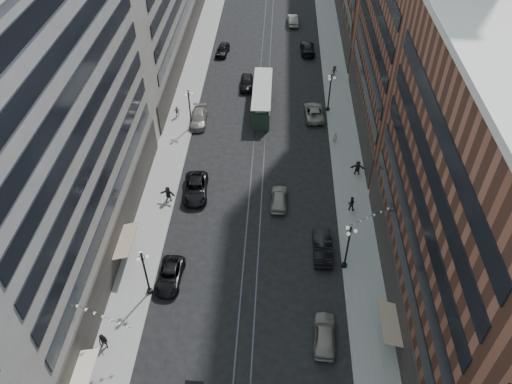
% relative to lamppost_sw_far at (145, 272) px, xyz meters
% --- Properties ---
extents(ground, '(220.00, 220.00, 0.00)m').
position_rel_lamppost_sw_far_xyz_m(ground, '(9.20, 32.00, -3.10)').
color(ground, black).
rests_on(ground, ground).
extents(sidewalk_west, '(4.00, 180.00, 0.15)m').
position_rel_lamppost_sw_far_xyz_m(sidewalk_west, '(-1.80, 42.00, -3.02)').
color(sidewalk_west, gray).
rests_on(sidewalk_west, ground).
extents(sidewalk_east, '(4.00, 180.00, 0.15)m').
position_rel_lamppost_sw_far_xyz_m(sidewalk_east, '(20.20, 42.00, -3.02)').
color(sidewalk_east, gray).
rests_on(sidewalk_east, ground).
extents(rail_west, '(0.12, 180.00, 0.02)m').
position_rel_lamppost_sw_far_xyz_m(rail_west, '(8.50, 42.00, -3.09)').
color(rail_west, '#2D2D33').
rests_on(rail_west, ground).
extents(rail_east, '(0.12, 180.00, 0.02)m').
position_rel_lamppost_sw_far_xyz_m(rail_east, '(9.90, 42.00, -3.09)').
color(rail_east, '#2D2D33').
rests_on(rail_east, ground).
extents(building_west_mid, '(8.00, 36.00, 28.00)m').
position_rel_lamppost_sw_far_xyz_m(building_west_mid, '(-7.80, 5.00, 10.90)').
color(building_west_mid, '#9A9589').
rests_on(building_west_mid, ground).
extents(building_east_mid, '(8.00, 30.00, 24.00)m').
position_rel_lamppost_sw_far_xyz_m(building_east_mid, '(26.20, -0.00, 8.90)').
color(building_east_mid, brown).
rests_on(building_east_mid, ground).
extents(lamppost_sw_far, '(1.03, 1.14, 5.52)m').
position_rel_lamppost_sw_far_xyz_m(lamppost_sw_far, '(0.00, 0.00, 0.00)').
color(lamppost_sw_far, black).
rests_on(lamppost_sw_far, sidewalk_west).
extents(lamppost_sw_mid, '(1.03, 1.14, 5.52)m').
position_rel_lamppost_sw_far_xyz_m(lamppost_sw_mid, '(0.00, 27.00, 0.00)').
color(lamppost_sw_mid, black).
rests_on(lamppost_sw_mid, sidewalk_west).
extents(lamppost_se_far, '(1.03, 1.14, 5.52)m').
position_rel_lamppost_sw_far_xyz_m(lamppost_se_far, '(18.40, 4.00, 0.00)').
color(lamppost_se_far, black).
rests_on(lamppost_se_far, sidewalk_east).
extents(lamppost_se_mid, '(1.03, 1.14, 5.52)m').
position_rel_lamppost_sw_far_xyz_m(lamppost_se_mid, '(18.40, 32.00, 0.00)').
color(lamppost_se_mid, black).
rests_on(lamppost_se_mid, sidewalk_east).
extents(streetcar, '(2.54, 11.48, 3.17)m').
position_rel_lamppost_sw_far_xyz_m(streetcar, '(9.20, 32.34, -1.63)').
color(streetcar, '#1F3125').
rests_on(streetcar, ground).
extents(car_2, '(2.45, 4.97, 1.36)m').
position_rel_lamppost_sw_far_xyz_m(car_2, '(1.64, 1.53, -2.42)').
color(car_2, black).
rests_on(car_2, ground).
extents(car_4, '(2.16, 4.80, 1.60)m').
position_rel_lamppost_sw_far_xyz_m(car_4, '(16.00, -4.14, -2.30)').
color(car_4, slate).
rests_on(car_4, ground).
extents(pedestrian_2, '(0.94, 0.62, 1.78)m').
position_rel_lamppost_sw_far_xyz_m(pedestrian_2, '(-2.58, -5.88, -2.05)').
color(pedestrian_2, black).
rests_on(pedestrian_2, sidewalk_west).
extents(car_7, '(3.05, 5.88, 1.58)m').
position_rel_lamppost_sw_far_xyz_m(car_7, '(2.40, 13.96, -2.31)').
color(car_7, black).
rests_on(car_7, ground).
extents(car_8, '(2.34, 5.30, 1.51)m').
position_rel_lamppost_sw_far_xyz_m(car_8, '(0.80, 28.16, -2.34)').
color(car_8, slate).
rests_on(car_8, ground).
extents(car_9, '(2.33, 4.67, 1.53)m').
position_rel_lamppost_sw_far_xyz_m(car_9, '(2.05, 48.31, -2.33)').
color(car_9, black).
rests_on(car_9, ground).
extents(car_10, '(1.82, 5.11, 1.68)m').
position_rel_lamppost_sw_far_xyz_m(car_10, '(16.30, 5.77, -2.26)').
color(car_10, black).
rests_on(car_10, ground).
extents(car_11, '(2.83, 5.53, 1.49)m').
position_rel_lamppost_sw_far_xyz_m(car_11, '(16.37, 30.40, -2.35)').
color(car_11, gray).
rests_on(car_11, ground).
extents(car_12, '(2.37, 5.50, 1.58)m').
position_rel_lamppost_sw_far_xyz_m(car_12, '(16.04, 49.47, -2.31)').
color(car_12, black).
rests_on(car_12, ground).
extents(car_13, '(2.00, 4.71, 1.59)m').
position_rel_lamppost_sw_far_xyz_m(car_13, '(6.68, 37.79, -2.30)').
color(car_13, black).
rests_on(car_13, ground).
extents(car_14, '(2.02, 4.98, 1.61)m').
position_rel_lamppost_sw_far_xyz_m(car_14, '(13.70, 60.60, -2.29)').
color(car_14, gray).
rests_on(car_14, ground).
extents(pedestrian_5, '(1.83, 0.88, 1.90)m').
position_rel_lamppost_sw_far_xyz_m(pedestrian_5, '(-0.46, 12.57, -1.99)').
color(pedestrian_5, black).
rests_on(pedestrian_5, sidewalk_west).
extents(pedestrian_6, '(1.02, 0.66, 1.61)m').
position_rel_lamppost_sw_far_xyz_m(pedestrian_6, '(-2.26, 29.32, -2.14)').
color(pedestrian_6, '#9F9283').
rests_on(pedestrian_6, sidewalk_west).
extents(pedestrian_7, '(0.94, 0.63, 1.80)m').
position_rel_lamppost_sw_far_xyz_m(pedestrian_7, '(19.72, 12.06, -2.05)').
color(pedestrian_7, black).
rests_on(pedestrian_7, sidewalk_east).
extents(pedestrian_8, '(0.66, 0.49, 1.67)m').
position_rel_lamppost_sw_far_xyz_m(pedestrian_8, '(18.80, 24.32, -2.11)').
color(pedestrian_8, '#ACA18F').
rests_on(pedestrian_8, sidewalk_east).
extents(pedestrian_9, '(1.10, 0.68, 1.58)m').
position_rel_lamppost_sw_far_xyz_m(pedestrian_9, '(19.90, 41.73, -2.16)').
color(pedestrian_9, black).
rests_on(pedestrian_9, sidewalk_east).
extents(car_extra_0, '(1.91, 4.50, 1.52)m').
position_rel_lamppost_sw_far_xyz_m(car_extra_0, '(11.86, 12.80, -2.34)').
color(car_extra_0, gray).
rests_on(car_extra_0, ground).
extents(pedestrian_extra_0, '(1.77, 0.71, 1.85)m').
position_rel_lamppost_sw_far_xyz_m(pedestrian_extra_0, '(21.05, 18.21, -2.02)').
color(pedestrian_extra_0, black).
rests_on(pedestrian_extra_0, sidewalk_east).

